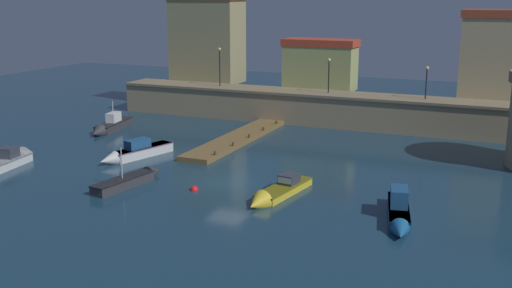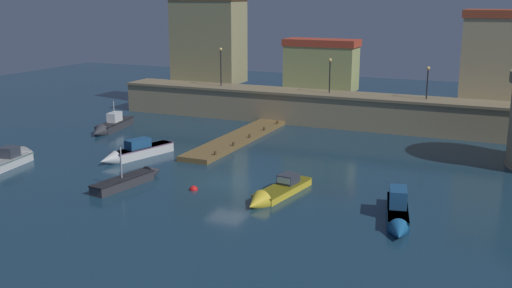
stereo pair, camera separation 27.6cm
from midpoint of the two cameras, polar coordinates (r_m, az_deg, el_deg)
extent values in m
plane|color=#19384C|center=(41.68, -2.52, -3.53)|extent=(114.52, 114.52, 0.00)
cube|color=#9E8966|center=(60.28, 6.30, 3.17)|extent=(42.59, 3.65, 2.87)
cube|color=#817053|center=(60.02, 6.34, 4.64)|extent=(42.59, 3.95, 0.24)
cube|color=#979062|center=(68.63, -4.29, 9.40)|extent=(7.53, 4.04, 8.81)
cube|color=tan|center=(63.29, 6.15, 6.99)|extent=(7.14, 3.03, 4.36)
cube|color=#B63E28|center=(63.06, 6.21, 9.27)|extent=(7.42, 3.15, 0.70)
cube|color=tan|center=(61.07, 22.31, 7.25)|extent=(7.74, 4.73, 7.39)
cube|color=#9E4027|center=(60.82, 22.65, 11.03)|extent=(8.05, 4.92, 0.70)
cube|color=brown|center=(53.21, -1.58, 0.49)|extent=(2.59, 15.90, 0.40)
cylinder|color=brown|center=(58.42, 2.12, 1.83)|extent=(0.20, 0.20, 0.70)
cylinder|color=brown|center=(55.54, 0.91, 1.22)|extent=(0.20, 0.20, 0.70)
cylinder|color=brown|center=(52.70, -0.43, 0.54)|extent=(0.20, 0.20, 0.70)
cylinder|color=brown|center=(49.89, -1.93, -0.22)|extent=(0.20, 0.20, 0.70)
cylinder|color=brown|center=(47.14, -3.60, -1.07)|extent=(0.20, 0.20, 0.70)
cylinder|color=black|center=(63.88, -3.13, 6.98)|extent=(0.12, 0.12, 3.60)
sphere|color=#F9D172|center=(63.68, -3.15, 8.72)|extent=(0.32, 0.32, 0.32)
cylinder|color=black|center=(59.61, 6.94, 6.12)|extent=(0.12, 0.12, 2.98)
sphere|color=#F9D172|center=(59.42, 6.99, 7.69)|extent=(0.32, 0.32, 0.32)
cylinder|color=black|center=(57.69, 15.64, 5.30)|extent=(0.12, 0.12, 2.63)
sphere|color=#F9D172|center=(57.51, 15.73, 6.74)|extent=(0.32, 0.32, 0.32)
cube|color=gold|center=(39.29, 2.70, -4.23)|extent=(2.16, 5.32, 0.50)
cone|color=gold|center=(36.65, 0.19, -5.54)|extent=(1.54, 1.58, 1.35)
cube|color=olive|center=(39.22, 2.71, -3.94)|extent=(2.21, 5.43, 0.08)
cube|color=#333842|center=(39.71, 3.21, -3.21)|extent=(1.21, 1.44, 0.61)
cube|color=#99B7C6|center=(39.15, 2.75, -3.40)|extent=(0.92, 0.20, 0.36)
cube|color=#195689|center=(36.11, 13.12, -6.10)|extent=(2.22, 5.34, 0.62)
cone|color=#195689|center=(33.06, 13.25, -7.98)|extent=(1.35, 1.60, 1.08)
cube|color=#0A2033|center=(36.03, 13.14, -5.69)|extent=(2.26, 5.44, 0.08)
cube|color=navy|center=(35.99, 13.18, -4.78)|extent=(1.30, 1.90, 1.03)
cube|color=silver|center=(48.92, -10.21, -0.69)|extent=(2.65, 5.43, 0.74)
cone|color=silver|center=(46.96, -13.30, -1.44)|extent=(1.49, 1.66, 1.14)
cube|color=#704E6C|center=(48.84, -10.22, -0.31)|extent=(2.70, 5.53, 0.08)
cube|color=navy|center=(48.46, -10.67, 0.04)|extent=(1.43, 2.14, 0.71)
cube|color=#333338|center=(59.42, -12.74, 1.71)|extent=(2.19, 5.44, 0.71)
cone|color=#333338|center=(56.57, -14.24, 1.03)|extent=(1.48, 1.59, 1.27)
cube|color=black|center=(59.36, -12.76, 2.01)|extent=(2.24, 5.55, 0.08)
cube|color=silver|center=(59.27, -12.78, 2.45)|extent=(1.12, 1.68, 0.86)
cylinder|color=#B2B2B7|center=(59.13, -12.83, 2.96)|extent=(0.08, 0.08, 1.95)
cube|color=silver|center=(48.71, -21.86, -1.60)|extent=(2.14, 4.42, 0.62)
cone|color=silver|center=(50.77, -20.05, -0.86)|extent=(1.64, 1.38, 1.49)
cube|color=slate|center=(48.65, -21.89, -1.29)|extent=(2.18, 4.50, 0.08)
cube|color=#333842|center=(48.86, -21.64, -0.69)|extent=(1.26, 1.31, 0.77)
cube|color=#333338|center=(41.36, -11.99, -3.48)|extent=(1.84, 4.94, 0.65)
cone|color=#333338|center=(43.48, -9.20, -2.52)|extent=(1.25, 1.50, 1.06)
cube|color=black|center=(41.28, -12.01, -3.11)|extent=(1.87, 5.04, 0.08)
cylinder|color=#B2B2B7|center=(40.96, -12.13, -1.70)|extent=(0.08, 0.08, 2.06)
sphere|color=yellow|center=(47.43, -5.13, -1.44)|extent=(0.64, 0.64, 0.64)
sphere|color=red|center=(40.20, -5.57, -4.23)|extent=(0.56, 0.56, 0.56)
camera|label=1|loc=(0.14, -89.83, 0.04)|focal=43.40mm
camera|label=2|loc=(0.14, 90.17, -0.04)|focal=43.40mm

